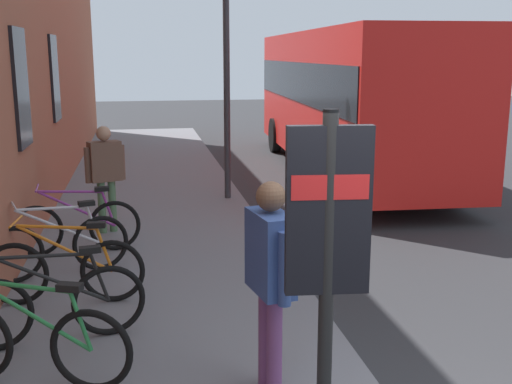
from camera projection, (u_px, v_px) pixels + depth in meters
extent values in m
plane|color=#2D2D30|center=(326.00, 232.00, 10.20)|extent=(60.00, 60.00, 0.00)
cube|color=slate|center=(153.00, 207.00, 11.62)|extent=(24.00, 3.50, 0.12)
cube|color=black|center=(21.00, 88.00, 8.40)|extent=(0.90, 0.06, 1.60)
cube|color=black|center=(55.00, 78.00, 11.76)|extent=(0.90, 0.06, 1.60)
torus|color=black|center=(91.00, 350.00, 5.10)|extent=(0.30, 0.70, 0.72)
cylinder|color=#267F3F|center=(32.00, 315.00, 5.11)|extent=(0.37, 0.97, 0.58)
cylinder|color=#267F3F|center=(21.00, 286.00, 5.07)|extent=(0.32, 0.82, 0.09)
cylinder|color=#267F3F|center=(81.00, 321.00, 5.05)|extent=(0.10, 0.19, 0.51)
cube|color=black|center=(70.00, 287.00, 5.00)|extent=(0.16, 0.22, 0.06)
torus|color=black|center=(109.00, 301.00, 6.13)|extent=(0.18, 0.72, 0.72)
cylinder|color=black|center=(54.00, 280.00, 5.90)|extent=(0.20, 1.01, 0.58)
cylinder|color=black|center=(43.00, 256.00, 5.82)|extent=(0.18, 0.85, 0.09)
cylinder|color=black|center=(100.00, 277.00, 6.05)|extent=(0.07, 0.19, 0.51)
cube|color=black|center=(90.00, 250.00, 5.96)|extent=(0.13, 0.21, 0.06)
torus|color=black|center=(16.00, 274.00, 6.86)|extent=(0.12, 0.72, 0.72)
torus|color=black|center=(113.00, 271.00, 6.96)|extent=(0.12, 0.72, 0.72)
cylinder|color=orange|center=(65.00, 249.00, 6.85)|extent=(0.13, 1.02, 0.58)
cylinder|color=orange|center=(57.00, 227.00, 6.79)|extent=(0.11, 0.85, 0.09)
cylinder|color=orange|center=(105.00, 250.00, 6.90)|extent=(0.05, 0.19, 0.51)
cube|color=black|center=(96.00, 225.00, 6.83)|extent=(0.12, 0.21, 0.06)
cylinder|color=orange|center=(16.00, 221.00, 6.73)|extent=(0.48, 0.07, 0.02)
torus|color=black|center=(14.00, 255.00, 7.52)|extent=(0.27, 0.71, 0.72)
torus|color=black|center=(101.00, 243.00, 7.99)|extent=(0.27, 0.71, 0.72)
cylinder|color=silver|center=(59.00, 227.00, 7.70)|extent=(0.33, 0.98, 0.58)
cylinder|color=silver|center=(51.00, 208.00, 7.62)|extent=(0.28, 0.83, 0.09)
cylinder|color=silver|center=(94.00, 225.00, 7.90)|extent=(0.09, 0.19, 0.51)
cube|color=black|center=(86.00, 203.00, 7.80)|extent=(0.15, 0.22, 0.06)
cylinder|color=silver|center=(14.00, 206.00, 7.41)|extent=(0.47, 0.16, 0.02)
torus|color=black|center=(36.00, 231.00, 8.53)|extent=(0.12, 0.72, 0.72)
torus|color=black|center=(115.00, 226.00, 8.79)|extent=(0.12, 0.72, 0.72)
cylinder|color=#8C338C|center=(77.00, 209.00, 8.61)|extent=(0.12, 1.02, 0.58)
cylinder|color=#8C338C|center=(70.00, 192.00, 8.53)|extent=(0.11, 0.85, 0.09)
cylinder|color=#8C338C|center=(108.00, 209.00, 8.72)|extent=(0.05, 0.19, 0.51)
cube|color=black|center=(102.00, 189.00, 8.64)|extent=(0.12, 0.21, 0.06)
cylinder|color=#8C338C|center=(37.00, 188.00, 8.41)|extent=(0.48, 0.06, 0.02)
cylinder|color=black|center=(326.00, 292.00, 4.09)|extent=(0.10, 0.10, 2.40)
cube|color=black|center=(328.00, 211.00, 3.97)|extent=(0.13, 0.56, 1.10)
cube|color=red|center=(329.00, 186.00, 3.93)|extent=(0.14, 0.50, 0.16)
cube|color=red|center=(347.00, 96.00, 15.02)|extent=(10.62, 3.04, 3.00)
cube|color=black|center=(347.00, 81.00, 14.94)|extent=(10.41, 3.07, 0.90)
cylinder|color=black|center=(450.00, 176.00, 12.21)|extent=(1.01, 0.30, 1.00)
cylinder|color=black|center=(331.00, 180.00, 11.91)|extent=(1.01, 0.30, 1.00)
cylinder|color=black|center=(354.00, 134.00, 18.72)|extent=(1.01, 0.30, 1.00)
cylinder|color=black|center=(275.00, 135.00, 18.41)|extent=(1.01, 0.30, 1.00)
cylinder|color=#4C724C|center=(102.00, 207.00, 9.66)|extent=(0.12, 0.12, 0.82)
cylinder|color=#4C724C|center=(113.00, 206.00, 9.74)|extent=(0.12, 0.12, 0.82)
cube|color=brown|center=(105.00, 161.00, 9.55)|extent=(0.39, 0.53, 0.61)
sphere|color=tan|center=(103.00, 133.00, 9.45)|extent=(0.22, 0.22, 0.22)
cylinder|color=brown|center=(88.00, 165.00, 9.42)|extent=(0.10, 0.10, 0.54)
cylinder|color=brown|center=(122.00, 162.00, 9.69)|extent=(0.10, 0.10, 0.54)
cylinder|color=#723F72|center=(274.00, 346.00, 5.00)|extent=(0.13, 0.13, 0.87)
cylinder|color=#723F72|center=(266.00, 337.00, 5.17)|extent=(0.13, 0.13, 0.87)
cube|color=#334C8C|center=(271.00, 253.00, 4.92)|extent=(0.55, 0.34, 0.65)
sphere|color=brown|center=(271.00, 196.00, 4.82)|extent=(0.24, 0.24, 0.24)
cylinder|color=#334C8C|center=(285.00, 269.00, 4.67)|extent=(0.10, 0.10, 0.58)
cylinder|color=#334C8C|center=(258.00, 248.00, 5.19)|extent=(0.10, 0.10, 0.58)
cylinder|color=#333338|center=(226.00, 61.00, 11.54)|extent=(0.12, 0.12, 5.21)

